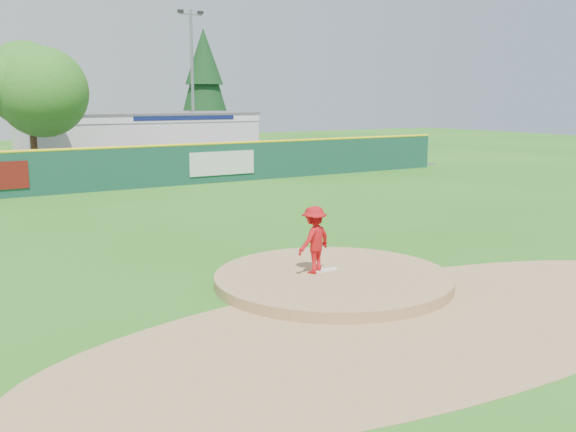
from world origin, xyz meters
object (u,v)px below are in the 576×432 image
conifer_tree (204,82)px  light_pole_right (192,79)px  deciduous_tree (30,93)px  van (167,156)px  pool_building_grp (137,136)px  pitcher (314,240)px

conifer_tree → light_pole_right: size_ratio=0.95×
deciduous_tree → light_pole_right: (11.00, 4.00, 0.99)m
van → conifer_tree: 13.20m
pool_building_grp → light_pole_right: bearing=-44.9°
van → light_pole_right: 6.47m
conifer_tree → light_pole_right: light_pole_right is taller
light_pole_right → van: bearing=-135.6°
pool_building_grp → pitcher: bearing=-101.3°
deciduous_tree → light_pole_right: light_pole_right is taller
pitcher → conifer_tree: bearing=-129.4°
light_pole_right → conifer_tree: bearing=60.3°
pitcher → light_pole_right: light_pole_right is taller
pitcher → light_pole_right: size_ratio=0.16×
van → pool_building_grp: (0.11, 6.04, 0.91)m
pool_building_grp → deciduous_tree: deciduous_tree is taller
pool_building_grp → light_pole_right: size_ratio=1.52×
deciduous_tree → van: bearing=6.9°
van → conifer_tree: size_ratio=0.56×
pitcher → van: (6.20, 25.63, -0.28)m
conifer_tree → light_pole_right: (-4.00, -7.00, 0.00)m
conifer_tree → deciduous_tree: bearing=-143.7°
pitcher → pool_building_grp: bearing=-120.2°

